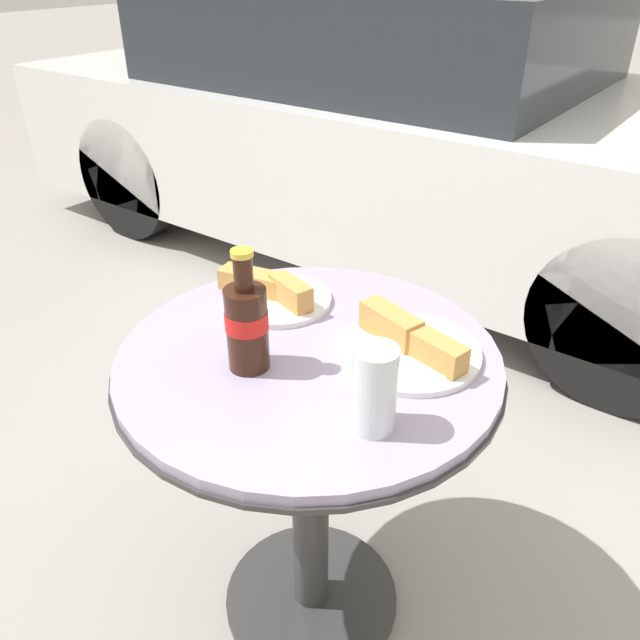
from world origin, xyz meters
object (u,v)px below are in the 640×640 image
Objects in this scene: bistro_table at (310,429)px; cola_bottle_left at (247,323)px; parked_car at (405,130)px; drinking_glass at (374,393)px; lunch_plate_far at (274,293)px; lunch_plate_near at (408,345)px.

cola_bottle_left is at bearing -120.44° from bistro_table.
cola_bottle_left is 0.06× the size of parked_car.
parked_car reaches higher than drinking_glass.
drinking_glass reaches higher than lunch_plate_far.
bistro_table is at bearing -145.72° from lunch_plate_near.
lunch_plate_near is 0.32m from lunch_plate_far.
drinking_glass is at bearing -75.27° from lunch_plate_near.
parked_car reaches higher than lunch_plate_near.
bistro_table is 5.06× the size of drinking_glass.
cola_bottle_left reaches higher than bistro_table.
lunch_plate_far reaches higher than bistro_table.
lunch_plate_near is at bearing 34.28° from bistro_table.
cola_bottle_left is at bearing 178.10° from drinking_glass.
lunch_plate_far is at bearing -68.41° from parked_car.
drinking_glass is 0.04× the size of parked_car.
cola_bottle_left is at bearing -60.70° from lunch_plate_far.
parked_car is at bearing 119.46° from lunch_plate_near.
bistro_table is 0.27m from lunch_plate_near.
drinking_glass is at bearing -29.45° from lunch_plate_far.
lunch_plate_near is 2.14m from parked_car.
cola_bottle_left is at bearing -67.62° from parked_car.
cola_bottle_left is 0.24m from lunch_plate_far.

